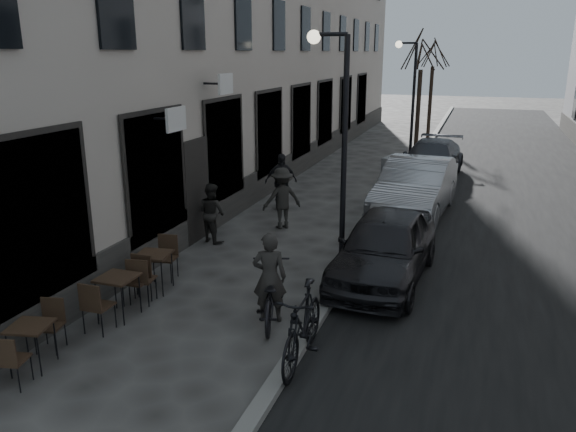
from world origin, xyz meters
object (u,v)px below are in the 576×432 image
Objects in this scene: pedestrian_mid at (282,198)px; car_near at (385,247)px; car_far at (431,159)px; bicycle at (270,294)px; bistro_set_a at (32,342)px; bistro_set_b at (118,292)px; tree_near at (422,52)px; moped at (303,325)px; streetlamp_near at (337,127)px; pedestrian_near at (212,213)px; streetlamp_far at (410,91)px; utility_cabinet at (393,178)px; tree_far at (434,52)px; car_mid at (415,188)px; pedestrian_far at (281,181)px; bistro_set_c at (154,268)px.

car_near is at bearing 100.82° from pedestrian_mid.
bicycle is at bearing -92.07° from car_far.
bistro_set_a is 0.93× the size of bistro_set_b.
bicycle is (2.64, 0.77, 0.03)m from bistro_set_b.
moped is at bearing -88.64° from tree_near.
tree_near is 1.16× the size of car_far.
streetlamp_near is 5.46m from bistro_set_b.
pedestrian_near reaches higher than car_near.
utility_cabinet is (0.27, -5.31, -2.47)m from streetlamp_far.
tree_far is 16.62m from car_mid.
pedestrian_far is at bearing 87.90° from bistro_set_b.
tree_far is at bearing 82.77° from bistro_set_b.
car_near is (4.49, 5.18, 0.30)m from bistro_set_a.
streetlamp_near is 2.48× the size of moped.
bistro_set_c is at bearing -116.47° from car_mid.
bistro_set_c reaches higher than bistro_set_b.
bistro_set_c is at bearing -98.32° from utility_cabinet.
bistro_set_c is 4.94m from pedestrian_mid.
tree_far reaches higher than car_far.
tree_far is 23.95m from bistro_set_c.
bistro_set_b is at bearing 172.67° from moped.
tree_far is (0.07, 21.00, 1.50)m from streetlamp_near.
bistro_set_c is at bearing 119.00° from pedestrian_near.
car_mid is 8.90m from moped.
pedestrian_near reaches higher than utility_cabinet.
car_mid is (4.29, 8.49, 0.35)m from bistro_set_b.
streetlamp_far is at bearing 90.56° from moped.
tree_near is 1.13× the size of car_mid.
car_mid is (4.32, 7.24, 0.35)m from bistro_set_c.
tree_far is at bearing 89.72° from moped.
pedestrian_far is at bearing -109.94° from streetlamp_far.
pedestrian_near is 6.14m from car_mid.
streetlamp_near is 2.64× the size of bicycle.
car_near is at bearing -87.05° from tree_far.
pedestrian_far is 4.03m from car_mid.
streetlamp_far is 9.12m from tree_far.
streetlamp_near reaches higher than moped.
pedestrian_far is (-2.86, -10.68, -3.81)m from tree_near.
bicycle is at bearing -107.99° from pedestrian_far.
tree_near is at bearing 89.72° from streetlamp_near.
tree_near reaches higher than bistro_set_c.
tree_near is at bearing 103.58° from utility_cabinet.
moped is (0.25, -10.69, -0.08)m from utility_cabinet.
bistro_set_c is at bearing 154.56° from moped.
bicycle is 13.30m from car_far.
streetlamp_far is at bearing 34.03° from pedestrian_far.
moped is at bearing -90.02° from car_mid.
utility_cabinet is 0.72× the size of bicycle.
tree_far is 14.85m from utility_cabinet.
tree_near reaches higher than bistro_set_b.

